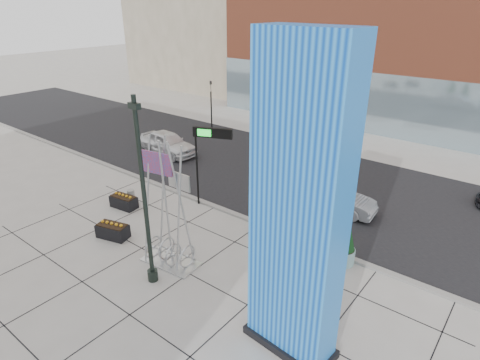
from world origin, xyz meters
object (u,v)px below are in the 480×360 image
Objects in this scene: overhead_street_sign at (206,141)px; car_silver_mid at (335,199)px; lamp_post at (146,213)px; public_art_sculpture at (169,233)px; blue_pylon at (298,219)px; car_white_west at (168,143)px; concrete_bollard at (131,196)px.

car_silver_mid is (5.52, 3.88, -3.09)m from overhead_street_sign.
lamp_post is 2.03m from public_art_sculpture.
blue_pylon is 10.09m from overhead_street_sign.
car_silver_mid is at bearing 72.42° from lamp_post.
car_white_west reaches higher than car_silver_mid.
concrete_bollard is (-12.20, 3.24, -4.32)m from blue_pylon.
lamp_post is 1.55× the size of car_white_west.
car_white_west is (-7.93, 4.40, -2.96)m from overhead_street_sign.
public_art_sculpture is 6.46m from concrete_bollard.
concrete_bollard is (-6.15, 3.77, -2.67)m from lamp_post.
concrete_bollard is at bearing 150.68° from public_art_sculpture.
blue_pylon is at bearing -117.18° from car_white_west.
public_art_sculpture reaches higher than concrete_bollard.
car_white_west is (-10.33, 10.37, -2.23)m from lamp_post.
blue_pylon is 2.21× the size of overhead_street_sign.
car_white_west is at bearing 153.98° from blue_pylon.
car_silver_mid is (-2.93, 9.32, -4.01)m from blue_pylon.
lamp_post is 1.69× the size of overhead_street_sign.
blue_pylon is 12.76× the size of concrete_bollard.
car_white_west is at bearing 122.33° from concrete_bollard.
overhead_street_sign reaches higher than concrete_bollard.
concrete_bollard is 0.17× the size of overhead_street_sign.
car_silver_mid is (9.27, 6.08, 0.31)m from concrete_bollard.
car_silver_mid is (3.42, 8.60, -0.79)m from public_art_sculpture.
car_white_west is at bearing 131.71° from public_art_sculpture.
lamp_post reaches higher than car_silver_mid.
public_art_sculpture is at bearing -23.32° from concrete_bollard.
overhead_street_sign is (3.75, 2.20, 3.40)m from concrete_bollard.
car_white_west is (-4.18, 6.60, 0.44)m from concrete_bollard.
car_silver_mid is at bearing 11.95° from overhead_street_sign.
overhead_street_sign is at bearing -115.22° from car_white_west.
lamp_post is at bearing -131.30° from car_white_west.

